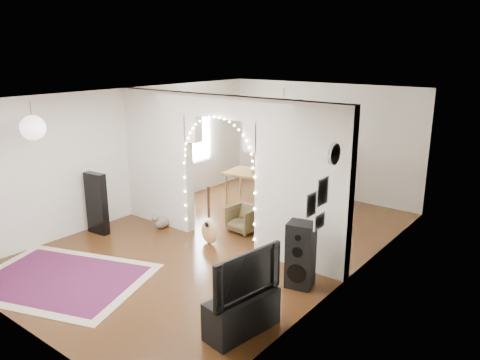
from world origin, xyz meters
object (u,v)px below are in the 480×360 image
Objects in this scene: floor_speaker at (300,255)px; dining_chair_left at (244,219)px; dining_chair_right at (273,230)px; bookcase at (308,173)px; acoustic_guitar at (209,223)px; media_console at (242,314)px; dining_table at (253,175)px.

dining_chair_left is at bearing 134.47° from floor_speaker.
dining_chair_right is at bearing 123.41° from floor_speaker.
dining_chair_left is (-0.02, -2.45, -0.41)m from bookcase.
acoustic_guitar is 0.92× the size of media_console.
acoustic_guitar is at bearing 156.46° from floor_speaker.
bookcase is 1.31m from dining_table.
acoustic_guitar is at bearing -80.47° from dining_table.
media_console is at bearing -102.54° from floor_speaker.
dining_chair_left reaches higher than dining_chair_right.
dining_chair_left is at bearing 91.59° from acoustic_guitar.
acoustic_guitar is at bearing -93.90° from dining_chair_left.
dining_table is at bearing 133.81° from media_console.
floor_speaker is at bearing 100.42° from media_console.
dining_chair_right is at bearing 125.45° from media_console.
acoustic_guitar is at bearing -143.86° from dining_chair_right.
media_console is 0.75× the size of bookcase.
acoustic_guitar is at bearing 148.90° from media_console.
dining_chair_left is 0.73m from dining_chair_right.
bookcase is 2.49m from dining_chair_left.
dining_table is at bearing 125.14° from dining_chair_left.
acoustic_guitar reaches higher than dining_table.
bookcase is 2.65m from dining_chair_right.
dining_table reaches higher than media_console.
bookcase reaches higher than acoustic_guitar.
acoustic_guitar is 2.85m from media_console.
dining_chair_left is at bearing 136.07° from media_console.
acoustic_guitar is 0.71× the size of dining_table.
floor_speaker reaches higher than dining_chair_left.
floor_speaker reaches higher than dining_chair_right.
floor_speaker is 3.95m from dining_table.
acoustic_guitar reaches higher than dining_chair_right.
floor_speaker is 1.49m from media_console.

